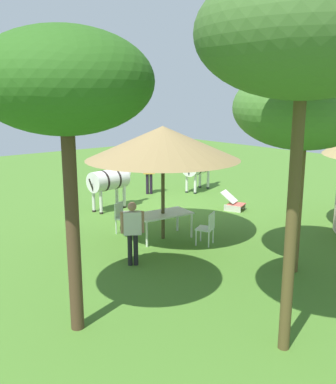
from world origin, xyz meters
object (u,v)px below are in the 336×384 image
acacia_tree_far_lawn (305,34)px  shade_umbrella (163,143)px  guest_beside_umbrella (132,228)px  standing_watcher (149,170)px  zebra_by_umbrella (198,166)px  patio_chair_near_lawn (122,215)px  zebra_nearest_camera (110,180)px  patio_dining_table (163,216)px  patio_chair_near_hut (208,226)px  acacia_tree_left_background (65,84)px  acacia_tree_right_background (303,109)px  striped_lounge_chair (233,203)px

acacia_tree_far_lawn → shade_umbrella: bearing=-109.2°
guest_beside_umbrella → standing_watcher: (-4.83, -5.73, 0.08)m
standing_watcher → zebra_by_umbrella: bearing=-166.6°
shade_umbrella → standing_watcher: 5.85m
patio_chair_near_lawn → standing_watcher: size_ratio=0.54×
standing_watcher → zebra_nearest_camera: (2.53, 1.06, 0.05)m
acacia_tree_far_lawn → patio_dining_table: bearing=-109.2°
zebra_by_umbrella → patio_chair_near_hut: bearing=-60.3°
patio_chair_near_hut → guest_beside_umbrella: 2.41m
standing_watcher → acacia_tree_far_lawn: 11.85m
patio_chair_near_hut → acacia_tree_left_background: size_ratio=0.18×
patio_chair_near_hut → zebra_nearest_camera: bearing=63.9°
shade_umbrella → zebra_by_umbrella: 6.62m
standing_watcher → acacia_tree_right_background: (2.19, 8.36, 2.68)m
patio_dining_table → acacia_tree_far_lawn: bearing=70.8°
patio_chair_near_lawn → striped_lounge_chair: (-4.44, 0.39, -0.26)m
standing_watcher → acacia_tree_left_background: size_ratio=0.34×
patio_dining_table → patio_chair_near_hut: patio_chair_near_hut is taller
acacia_tree_left_background → patio_chair_near_hut: bearing=-161.8°
zebra_by_umbrella → patio_chair_near_lawn: bearing=-83.3°
standing_watcher → zebra_nearest_camera: standing_watcher is taller
standing_watcher → striped_lounge_chair: 4.03m
striped_lounge_chair → zebra_by_umbrella: size_ratio=0.43×
shade_umbrella → acacia_tree_left_background: (4.14, 2.74, 1.43)m
standing_watcher → patio_dining_table: bearing=91.4°
striped_lounge_chair → acacia_tree_left_background: bearing=1.2°
zebra_nearest_camera → striped_lounge_chair: bearing=40.6°
zebra_nearest_camera → acacia_tree_far_lawn: size_ratio=0.37×
striped_lounge_chair → zebra_by_umbrella: (-1.24, -3.10, 0.79)m
shade_umbrella → patio_chair_near_lawn: bearing=-63.4°
patio_dining_table → acacia_tree_left_background: bearing=33.5°
striped_lounge_chair → zebra_nearest_camera: 4.43m
zebra_by_umbrella → striped_lounge_chair: bearing=-40.6°
striped_lounge_chair → patio_chair_near_hut: bearing=8.7°
shade_umbrella → striped_lounge_chair: bearing=-168.3°
acacia_tree_far_lawn → acacia_tree_left_background: 3.55m
striped_lounge_chair → acacia_tree_far_lawn: 9.58m
patio_dining_table → standing_watcher: size_ratio=1.00×
shade_umbrella → acacia_tree_right_background: acacia_tree_right_background is taller
guest_beside_umbrella → acacia_tree_right_background: (-2.65, 2.63, 2.76)m
patio_chair_near_hut → standing_watcher: standing_watcher is taller
patio_dining_table → zebra_nearest_camera: 3.68m
standing_watcher → acacia_tree_left_background: 10.81m
standing_watcher → acacia_tree_far_lawn: bearing=98.5°
shade_umbrella → zebra_nearest_camera: size_ratio=2.02×
patio_dining_table → acacia_tree_right_background: size_ratio=0.36×
patio_dining_table → patio_chair_near_hut: 1.33m
patio_dining_table → acacia_tree_left_background: 6.07m
acacia_tree_right_background → acacia_tree_far_lawn: size_ratio=0.81×
guest_beside_umbrella → patio_chair_near_hut: bearing=-150.7°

